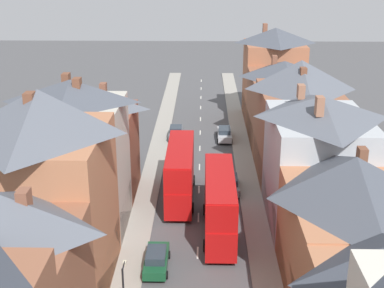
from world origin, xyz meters
name	(u,v)px	position (x,y,z in m)	size (l,w,h in m)	color
pavement_left	(151,181)	(-5.10, 38.00, 0.07)	(2.20, 104.00, 0.14)	gray
pavement_right	(248,181)	(5.10, 38.00, 0.07)	(2.20, 104.00, 0.14)	gray
centre_line_dashes	(199,190)	(0.00, 36.00, 0.01)	(0.14, 97.80, 0.01)	silver
terrace_row_left	(19,260)	(-10.19, 13.13, 6.07)	(8.00, 52.62, 14.52)	brown
terrace_row_right	(324,174)	(10.18, 26.73, 5.79)	(8.00, 76.41, 13.84)	brown
double_decker_bus_lead	(219,203)	(1.79, 27.27, 2.82)	(2.74, 10.80, 5.30)	#B70F0F
double_decker_bus_mid_street	(180,172)	(-1.81, 33.94, 2.82)	(2.74, 10.80, 5.30)	#B70F0F
car_near_blue	(224,134)	(3.10, 51.15, 0.84)	(1.90, 4.59, 1.67)	#B7BABF
car_near_silver	(176,132)	(-3.10, 51.45, 0.86)	(1.90, 4.09, 1.71)	#4C515B
car_parked_left_a	(230,183)	(3.10, 35.77, 0.82)	(1.90, 4.54, 1.62)	gray
car_mid_black	(156,259)	(-3.10, 21.70, 0.80)	(1.90, 4.47, 1.59)	#144728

